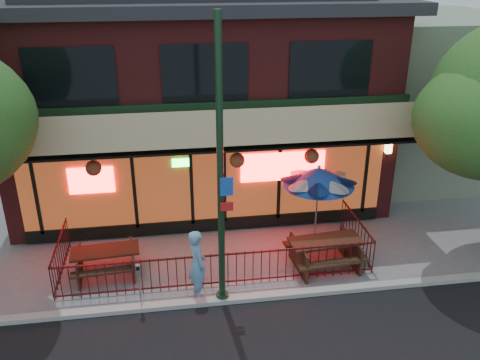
% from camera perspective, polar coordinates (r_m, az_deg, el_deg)
% --- Properties ---
extents(ground, '(80.00, 80.00, 0.00)m').
position_cam_1_polar(ground, '(13.50, -2.18, -12.28)').
color(ground, gray).
rests_on(ground, ground).
extents(curb, '(80.00, 0.25, 0.12)m').
position_cam_1_polar(curb, '(13.07, -1.93, -13.34)').
color(curb, '#999993').
rests_on(curb, ground).
extents(restaurant_building, '(12.96, 9.49, 8.05)m').
position_cam_1_polar(restaurant_building, '(18.42, -4.95, 11.66)').
color(restaurant_building, maroon).
rests_on(restaurant_building, ground).
extents(neighbor_building, '(6.00, 7.00, 6.00)m').
position_cam_1_polar(neighbor_building, '(21.72, 19.77, 9.17)').
color(neighbor_building, slate).
rests_on(neighbor_building, ground).
extents(patio_fence, '(8.44, 2.62, 1.00)m').
position_cam_1_polar(patio_fence, '(13.56, -2.47, -8.89)').
color(patio_fence, '#420E10').
rests_on(patio_fence, ground).
extents(street_light, '(0.43, 0.32, 7.00)m').
position_cam_1_polar(street_light, '(11.57, -2.18, -0.72)').
color(street_light, '#16321C').
rests_on(street_light, ground).
extents(picnic_table_left, '(1.90, 1.51, 0.77)m').
position_cam_1_polar(picnic_table_left, '(14.30, -14.84, -8.49)').
color(picnic_table_left, '#321C12').
rests_on(picnic_table_left, ground).
extents(picnic_table_right, '(2.10, 1.68, 0.85)m').
position_cam_1_polar(picnic_table_right, '(14.32, 9.53, -7.65)').
color(picnic_table_right, '#372013').
rests_on(picnic_table_right, ground).
extents(patio_umbrella, '(2.12, 2.12, 2.42)m').
position_cam_1_polar(patio_umbrella, '(15.01, 8.82, 0.40)').
color(patio_umbrella, gray).
rests_on(patio_umbrella, ground).
extents(pedestrian, '(0.63, 0.79, 1.87)m').
position_cam_1_polar(pedestrian, '(12.84, -4.82, -9.38)').
color(pedestrian, '#5F94BE').
rests_on(pedestrian, ground).
extents(parking_meter_near, '(0.11, 0.10, 1.28)m').
position_cam_1_polar(parking_meter_near, '(12.59, -11.27, -10.92)').
color(parking_meter_near, '#A0A3A8').
rests_on(parking_meter_near, ground).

